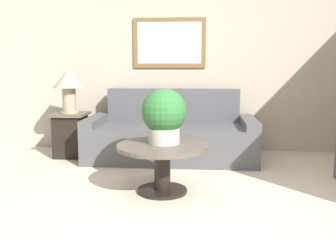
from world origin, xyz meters
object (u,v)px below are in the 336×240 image
(side_table, at_px, (71,134))
(couch_main, at_px, (171,137))
(coffee_table, at_px, (162,158))
(table_lamp, at_px, (69,83))
(potted_plant_on_table, at_px, (164,115))

(side_table, bearing_deg, couch_main, 0.18)
(coffee_table, height_order, table_lamp, table_lamp)
(couch_main, distance_m, side_table, 1.38)
(couch_main, bearing_deg, potted_plant_on_table, -88.74)
(couch_main, relative_size, side_table, 3.67)
(coffee_table, bearing_deg, couch_main, 90.70)
(coffee_table, bearing_deg, potted_plant_on_table, 78.10)
(side_table, distance_m, table_lamp, 0.70)
(potted_plant_on_table, bearing_deg, couch_main, 91.26)
(couch_main, relative_size, coffee_table, 2.47)
(side_table, bearing_deg, coffee_table, -43.79)
(couch_main, relative_size, potted_plant_on_table, 4.06)
(couch_main, relative_size, table_lamp, 3.72)
(side_table, distance_m, potted_plant_on_table, 1.97)
(couch_main, height_order, table_lamp, table_lamp)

